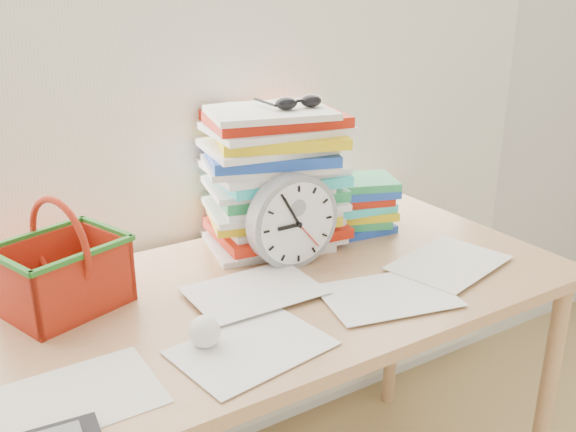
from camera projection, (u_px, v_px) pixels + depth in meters
curtain at (191, 25)px, 1.57m from camera, size 2.40×0.01×2.50m
desk at (273, 315)px, 1.48m from camera, size 1.40×0.70×0.75m
paper_stack at (272, 177)px, 1.64m from camera, size 0.42×0.37×0.36m
clock at (293, 221)px, 1.53m from camera, size 0.23×0.05×0.23m
sunglasses at (299, 102)px, 1.56m from camera, size 0.15×0.13×0.04m
book_stack at (352, 205)px, 1.76m from camera, size 0.29×0.25×0.15m
basket at (61, 255)px, 1.32m from camera, size 0.29×0.26×0.24m
crumpled_ball at (204, 331)px, 1.21m from camera, size 0.06×0.06×0.06m
scattered_papers at (273, 284)px, 1.45m from camera, size 1.26×0.42×0.02m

